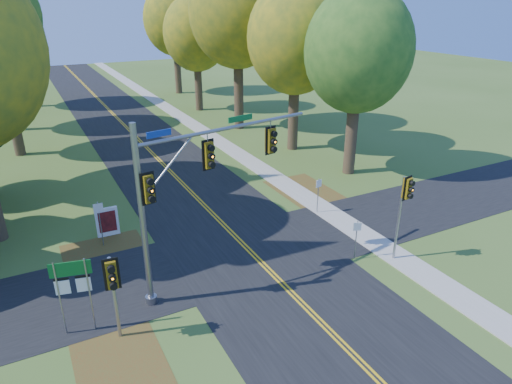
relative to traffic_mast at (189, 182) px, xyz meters
name	(u,v)px	position (x,y,z in m)	size (l,w,h in m)	color
ground	(269,270)	(3.49, -0.46, -4.97)	(160.00, 160.00, 0.00)	#3F5B20
road_main	(269,270)	(3.49, -0.46, -4.96)	(8.00, 160.00, 0.02)	black
road_cross	(250,251)	(3.49, 1.54, -4.96)	(60.00, 6.00, 0.02)	black
centerline_left	(267,270)	(3.39, -0.46, -4.94)	(0.10, 160.00, 0.01)	gold
centerline_right	(271,269)	(3.59, -0.46, -4.94)	(0.10, 160.00, 0.01)	gold
sidewalk_east	(371,240)	(9.69, -0.46, -4.94)	(1.60, 160.00, 0.06)	#9E998E
leaf_patch_w_near	(110,264)	(-3.01, 3.54, -4.96)	(4.00, 6.00, 0.00)	brown
leaf_patch_e	(316,198)	(10.29, 5.54, -4.96)	(3.50, 8.00, 0.00)	brown
leaf_patch_w_far	(122,368)	(-4.01, -3.46, -4.96)	(3.00, 5.00, 0.00)	brown
tree_e_a	(358,51)	(15.05, 8.31, 3.56)	(7.20, 7.20, 12.73)	#38281C
tree_e_b	(296,38)	(14.46, 15.12, 3.93)	(7.60, 7.60, 13.33)	#38281C
tree_w_c	(0,53)	(-6.05, 24.01, 2.97)	(6.80, 6.80, 11.91)	#38281C
tree_e_c	(238,12)	(13.37, 23.23, 5.69)	(8.80, 8.80, 15.79)	#38281C
tree_e_d	(196,34)	(12.75, 32.41, 3.27)	(7.00, 7.00, 12.32)	#38281C
tree_w_e	(1,15)	(-5.43, 43.63, 5.10)	(8.40, 8.40, 14.97)	#38281C
tree_e_e	(175,20)	(13.96, 43.12, 4.22)	(7.80, 7.80, 13.74)	#38281C
traffic_mast	(189,182)	(0.00, 0.00, 0.00)	(8.40, 2.07, 7.73)	gray
east_signal_pole	(405,198)	(9.44, -2.58, -1.63)	(0.51, 0.59, 4.41)	gray
ped_signal_pole	(112,280)	(-3.71, -2.02, -2.34)	(0.56, 0.64, 3.54)	#909298
route_sign_cluster	(72,282)	(-4.95, -0.81, -2.75)	(1.44, 0.36, 3.15)	gray
info_kiosk	(107,222)	(-2.47, 6.53, -4.17)	(1.17, 0.20, 1.61)	silver
reg_sign_e_north	(318,190)	(9.05, 3.62, -3.46)	(0.42, 0.10, 2.20)	gray
reg_sign_e_south	(357,233)	(7.68, -1.53, -3.55)	(0.38, 0.17, 2.08)	gray
reg_sign_w	(99,216)	(-2.94, 5.53, -3.28)	(0.47, 0.08, 2.47)	gray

